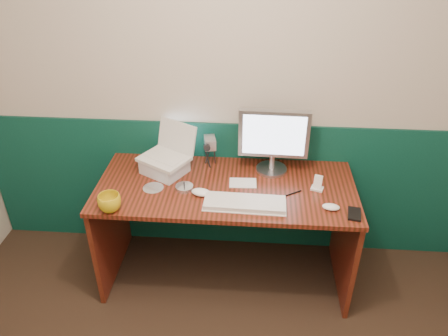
# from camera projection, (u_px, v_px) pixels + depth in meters

# --- Properties ---
(back_wall) EXTENTS (3.50, 0.04, 2.50)m
(back_wall) POSITION_uv_depth(u_px,v_px,m) (230.00, 87.00, 2.75)
(back_wall) COLOR #BAAD9D
(back_wall) RESTS_ON ground
(wainscot) EXTENTS (3.48, 0.02, 1.00)m
(wainscot) POSITION_uv_depth(u_px,v_px,m) (229.00, 187.00, 3.13)
(wainscot) COLOR #07322A
(wainscot) RESTS_ON ground
(desk) EXTENTS (1.60, 0.70, 0.75)m
(desk) POSITION_uv_depth(u_px,v_px,m) (226.00, 233.00, 2.89)
(desk) COLOR #341709
(desk) RESTS_ON ground
(laptop_riser) EXTENTS (0.33, 0.31, 0.09)m
(laptop_riser) POSITION_uv_depth(u_px,v_px,m) (165.00, 166.00, 2.81)
(laptop_riser) COLOR silver
(laptop_riser) RESTS_ON desk
(laptop) EXTENTS (0.37, 0.34, 0.24)m
(laptop) POSITION_uv_depth(u_px,v_px,m) (163.00, 144.00, 2.72)
(laptop) COLOR silver
(laptop) RESTS_ON laptop_riser
(monitor) EXTENTS (0.44, 0.14, 0.44)m
(monitor) POSITION_uv_depth(u_px,v_px,m) (273.00, 141.00, 2.74)
(monitor) COLOR #A8A8AD
(monitor) RESTS_ON desk
(keyboard) EXTENTS (0.47, 0.17, 0.03)m
(keyboard) POSITION_uv_depth(u_px,v_px,m) (245.00, 204.00, 2.52)
(keyboard) COLOR white
(keyboard) RESTS_ON desk
(mouse_right) EXTENTS (0.11, 0.07, 0.03)m
(mouse_right) POSITION_uv_depth(u_px,v_px,m) (331.00, 207.00, 2.48)
(mouse_right) COLOR white
(mouse_right) RESTS_ON desk
(mouse_left) EXTENTS (0.13, 0.09, 0.04)m
(mouse_left) POSITION_uv_depth(u_px,v_px,m) (201.00, 192.00, 2.60)
(mouse_left) COLOR white
(mouse_left) RESTS_ON desk
(mug) EXTENTS (0.14, 0.14, 0.10)m
(mug) POSITION_uv_depth(u_px,v_px,m) (110.00, 203.00, 2.46)
(mug) COLOR gold
(mug) RESTS_ON desk
(camcorder) EXTENTS (0.12, 0.15, 0.20)m
(camcorder) POSITION_uv_depth(u_px,v_px,m) (210.00, 151.00, 2.86)
(camcorder) COLOR #AFAEB3
(camcorder) RESTS_ON desk
(cd_spindle) EXTENTS (0.11, 0.11, 0.02)m
(cd_spindle) POSITION_uv_depth(u_px,v_px,m) (184.00, 187.00, 2.66)
(cd_spindle) COLOR silver
(cd_spindle) RESTS_ON desk
(cd_loose_a) EXTENTS (0.13, 0.13, 0.00)m
(cd_loose_a) POSITION_uv_depth(u_px,v_px,m) (153.00, 188.00, 2.68)
(cd_loose_a) COLOR silver
(cd_loose_a) RESTS_ON desk
(pen) EXTENTS (0.12, 0.08, 0.01)m
(pen) POSITION_uv_depth(u_px,v_px,m) (291.00, 194.00, 2.62)
(pen) COLOR black
(pen) RESTS_ON desk
(papers) EXTENTS (0.17, 0.12, 0.00)m
(papers) POSITION_uv_depth(u_px,v_px,m) (243.00, 183.00, 2.72)
(papers) COLOR white
(papers) RESTS_ON desk
(dock) EXTENTS (0.09, 0.07, 0.01)m
(dock) POSITION_uv_depth(u_px,v_px,m) (317.00, 189.00, 2.66)
(dock) COLOR silver
(dock) RESTS_ON desk
(music_player) EXTENTS (0.05, 0.04, 0.09)m
(music_player) POSITION_uv_depth(u_px,v_px,m) (318.00, 182.00, 2.63)
(music_player) COLOR white
(music_player) RESTS_ON dock
(pda) EXTENTS (0.09, 0.13, 0.01)m
(pda) POSITION_uv_depth(u_px,v_px,m) (354.00, 214.00, 2.44)
(pda) COLOR black
(pda) RESTS_ON desk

